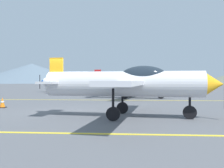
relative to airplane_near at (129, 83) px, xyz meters
name	(u,v)px	position (x,y,z in m)	size (l,w,h in m)	color
ground_plane	(62,113)	(-3.22, 1.28, -1.44)	(400.00, 400.00, 0.00)	#54565B
apron_line_near	(19,133)	(-3.22, -3.29, -1.43)	(80.00, 0.16, 0.01)	yellow
apron_line_far	(89,100)	(-3.22, 9.04, -1.43)	(80.00, 0.16, 0.01)	yellow
airplane_near	(129,83)	(0.00, 0.00, 0.00)	(7.45, 8.55, 2.55)	silver
airplane_mid	(133,82)	(0.27, 11.28, 0.00)	(7.47, 8.52, 2.55)	silver
airplane_far	(66,82)	(-8.57, 21.87, 0.00)	(7.44, 8.55, 2.55)	silver
airplane_back	(126,81)	(-0.69, 30.54, 0.00)	(7.45, 8.55, 2.55)	#33478C
car_sedan	(159,85)	(5.42, 36.65, -0.59)	(3.66, 4.63, 1.62)	red
traffic_cone_front	(2,103)	(-7.20, 3.13, -1.15)	(0.36, 0.36, 0.59)	black
hill_left	(32,73)	(-68.98, 156.76, 5.40)	(81.73, 81.73, 13.67)	slate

